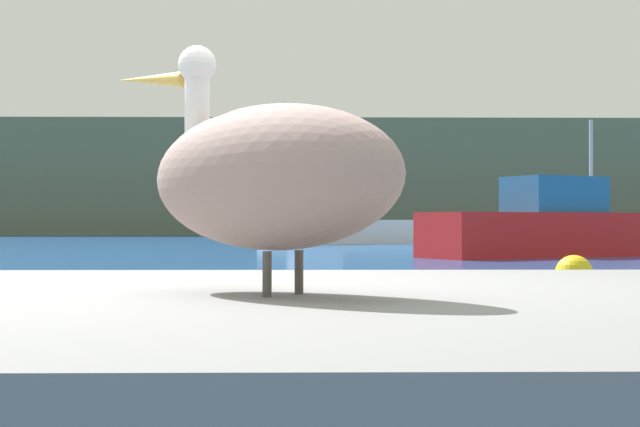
{
  "coord_description": "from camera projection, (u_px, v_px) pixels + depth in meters",
  "views": [
    {
      "loc": [
        0.49,
        -3.74,
        1.07
      ],
      "look_at": [
        0.87,
        19.69,
        1.29
      ],
      "focal_mm": 51.82,
      "sensor_mm": 36.0,
      "label": 1
    }
  ],
  "objects": [
    {
      "name": "pelican",
      "position": [
        269.0,
        175.0,
        3.09
      ],
      "size": [
        1.18,
        1.05,
        0.88
      ],
      "rotation": [
        0.0,
        0.0,
        2.44
      ],
      "color": "gray",
      "rests_on": "pier_dock"
    },
    {
      "name": "pier_dock",
      "position": [
        272.0,
        420.0,
        3.07
      ],
      "size": [
        3.96,
        3.19,
        0.83
      ],
      "primitive_type": "cube",
      "color": "gray",
      "rests_on": "ground"
    },
    {
      "name": "fishing_boat_red",
      "position": [
        541.0,
        227.0,
        28.66
      ],
      "size": [
        7.87,
        5.68,
        4.37
      ],
      "rotation": [
        0.0,
        0.0,
        0.49
      ],
      "color": "red",
      "rests_on": "ground"
    },
    {
      "name": "fishing_boat_white",
      "position": [
        335.0,
        227.0,
        45.5
      ],
      "size": [
        8.19,
        4.6,
        3.87
      ],
      "rotation": [
        0.0,
        0.0,
        3.43
      ],
      "color": "white",
      "rests_on": "ground"
    },
    {
      "name": "hillside_backdrop",
      "position": [
        299.0,
        180.0,
        79.38
      ],
      "size": [
        140.0,
        12.04,
        9.43
      ],
      "primitive_type": "cube",
      "color": "#5B664C",
      "rests_on": "ground"
    },
    {
      "name": "mooring_buoy",
      "position": [
        574.0,
        274.0,
        14.02
      ],
      "size": [
        0.57,
        0.57,
        0.57
      ],
      "primitive_type": "sphere",
      "color": "yellow",
      "rests_on": "ground"
    }
  ]
}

